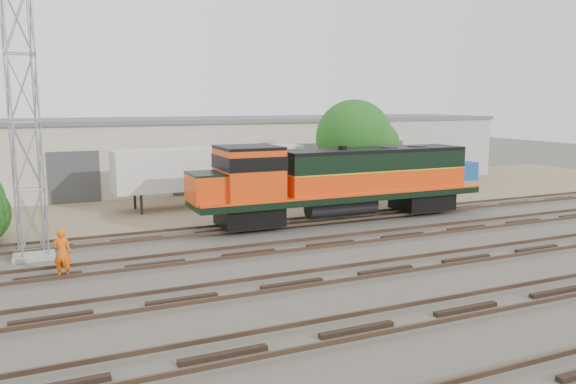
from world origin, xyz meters
name	(u,v)px	position (x,y,z in m)	size (l,w,h in m)	color
ground	(262,264)	(0.00, 0.00, 0.00)	(140.00, 140.00, 0.00)	#47423A
dirt_strip	(177,204)	(0.00, 15.00, 0.01)	(80.00, 16.00, 0.02)	#726047
tracks	(292,284)	(0.00, -3.00, 0.08)	(80.00, 20.40, 0.28)	black
warehouse	(153,153)	(0.04, 22.98, 2.65)	(58.40, 10.40, 5.30)	beige
locomotive	(337,180)	(6.83, 6.00, 2.34)	(16.91, 2.97, 4.07)	black
signal_tower	(25,129)	(-8.48, 4.85, 5.45)	(1.65, 1.65, 11.21)	gray
worker	(62,253)	(-7.46, 1.36, 0.96)	(0.70, 0.46, 1.91)	#EB5D0D
semi_trailer	(216,169)	(2.18, 13.47, 2.34)	(12.17, 2.93, 3.72)	silver
dumpster_blue	(465,171)	(25.12, 16.52, 0.75)	(1.60, 1.50, 1.50)	navy
dumpster_red	(437,170)	(23.37, 18.06, 0.70)	(1.50, 1.40, 1.40)	maroon
tree_east	(359,140)	(11.09, 10.87, 4.10)	(5.23, 4.98, 6.72)	#382619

